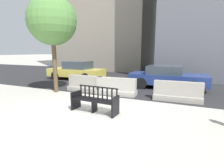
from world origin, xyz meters
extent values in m
plane|color=#B7B2A8|center=(0.00, 0.00, 0.00)|extent=(200.00, 200.00, 0.00)
cube|color=#28282B|center=(0.00, 8.70, 0.00)|extent=(120.00, 12.00, 0.01)
cube|color=black|center=(-0.53, 0.59, 0.33)|extent=(0.08, 0.52, 0.66)
cube|color=black|center=(1.11, 0.50, 0.33)|extent=(0.08, 0.52, 0.66)
cube|color=black|center=(0.29, 0.54, 0.22)|extent=(0.06, 0.33, 0.45)
cube|color=black|center=(0.27, 0.32, 0.45)|extent=(1.60, 0.17, 0.02)
cube|color=black|center=(0.28, 0.43, 0.45)|extent=(1.60, 0.17, 0.02)
cube|color=black|center=(0.29, 0.54, 0.45)|extent=(1.60, 0.17, 0.02)
cube|color=black|center=(0.29, 0.66, 0.45)|extent=(1.60, 0.17, 0.02)
cube|color=black|center=(0.30, 0.77, 0.45)|extent=(1.60, 0.17, 0.02)
cube|color=black|center=(0.30, 0.78, 0.86)|extent=(1.60, 0.13, 0.04)
cube|color=black|center=(-0.45, 0.83, 0.65)|extent=(0.05, 0.03, 0.38)
cube|color=black|center=(-0.26, 0.82, 0.65)|extent=(0.05, 0.03, 0.38)
cube|color=black|center=(-0.07, 0.81, 0.65)|extent=(0.05, 0.03, 0.38)
cube|color=black|center=(0.12, 0.80, 0.65)|extent=(0.05, 0.03, 0.38)
cube|color=black|center=(0.30, 0.78, 0.65)|extent=(0.05, 0.03, 0.38)
cube|color=black|center=(0.49, 0.77, 0.65)|extent=(0.05, 0.03, 0.38)
cube|color=black|center=(0.68, 0.76, 0.65)|extent=(0.05, 0.03, 0.38)
cube|color=black|center=(0.86, 0.75, 0.65)|extent=(0.05, 0.03, 0.38)
cube|color=black|center=(1.05, 0.74, 0.65)|extent=(0.05, 0.03, 0.38)
cube|color=black|center=(-0.53, 0.57, 0.65)|extent=(0.08, 0.46, 0.03)
cube|color=black|center=(1.11, 0.48, 0.65)|extent=(0.08, 0.46, 0.03)
cube|color=#ADA89E|center=(-0.01, 3.19, 0.12)|extent=(2.02, 0.75, 0.24)
cube|color=#ADA89E|center=(-0.01, 3.19, 0.54)|extent=(2.01, 0.37, 0.60)
cube|color=#9E998E|center=(-1.79, 3.24, 0.12)|extent=(2.02, 0.73, 0.24)
cube|color=#9E998E|center=(-1.79, 3.24, 0.54)|extent=(2.01, 0.35, 0.60)
cube|color=#9E998E|center=(2.83, 3.29, 0.12)|extent=(2.03, 0.77, 0.24)
cube|color=#9E998E|center=(2.83, 3.29, 0.54)|extent=(2.01, 0.39, 0.60)
cylinder|color=brown|center=(-3.11, 2.44, 1.44)|extent=(0.21, 0.21, 2.87)
sphere|color=#568942|center=(-3.11, 2.44, 3.59)|extent=(2.41, 2.41, 2.41)
cube|color=#DBC64C|center=(-4.63, 6.38, 0.54)|extent=(4.25, 1.76, 0.56)
cube|color=#38424C|center=(-4.46, 6.38, 1.10)|extent=(1.83, 1.53, 0.57)
cylinder|color=black|center=(-5.94, 5.56, 0.32)|extent=(0.64, 0.23, 0.64)
cylinder|color=black|center=(-5.95, 7.17, 0.32)|extent=(0.64, 0.23, 0.64)
cylinder|color=black|center=(-3.31, 5.59, 0.32)|extent=(0.64, 0.23, 0.64)
cylinder|color=black|center=(-3.33, 7.21, 0.32)|extent=(0.64, 0.23, 0.64)
cube|color=navy|center=(2.08, 5.95, 0.54)|extent=(4.37, 1.99, 0.56)
cube|color=#38424C|center=(1.91, 5.94, 1.06)|extent=(1.99, 1.69, 0.47)
cylinder|color=black|center=(3.39, 6.87, 0.32)|extent=(0.65, 0.24, 0.64)
cylinder|color=black|center=(3.45, 5.12, 0.32)|extent=(0.65, 0.24, 0.64)
cylinder|color=black|center=(0.72, 6.78, 0.32)|extent=(0.65, 0.24, 0.64)
cylinder|color=black|center=(0.77, 5.03, 0.32)|extent=(0.65, 0.24, 0.64)
camera|label=1|loc=(3.24, -4.55, 2.10)|focal=28.00mm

